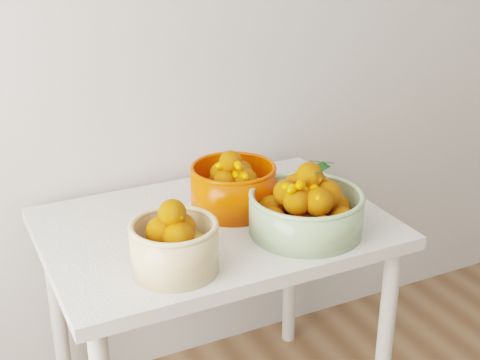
{
  "coord_description": "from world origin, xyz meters",
  "views": [
    {
      "loc": [
        -0.98,
        -0.02,
        1.64
      ],
      "look_at": [
        -0.23,
        1.5,
        0.92
      ],
      "focal_mm": 50.0,
      "sensor_mm": 36.0,
      "label": 1
    }
  ],
  "objects_px": {
    "table": "(216,251)",
    "bowl_orange": "(233,186)",
    "bowl_cream": "(174,244)",
    "bowl_green": "(306,208)"
  },
  "relations": [
    {
      "from": "bowl_green",
      "to": "table",
      "type": "bearing_deg",
      "value": 141.77
    },
    {
      "from": "bowl_green",
      "to": "bowl_orange",
      "type": "bearing_deg",
      "value": 118.0
    },
    {
      "from": "bowl_green",
      "to": "bowl_orange",
      "type": "relative_size",
      "value": 1.46
    },
    {
      "from": "table",
      "to": "bowl_orange",
      "type": "bearing_deg",
      "value": 35.15
    },
    {
      "from": "table",
      "to": "bowl_orange",
      "type": "height_order",
      "value": "bowl_orange"
    },
    {
      "from": "table",
      "to": "bowl_green",
      "type": "bearing_deg",
      "value": -38.23
    },
    {
      "from": "bowl_cream",
      "to": "bowl_orange",
      "type": "bearing_deg",
      "value": 42.26
    },
    {
      "from": "bowl_cream",
      "to": "bowl_green",
      "type": "distance_m",
      "value": 0.42
    },
    {
      "from": "table",
      "to": "bowl_green",
      "type": "xyz_separation_m",
      "value": [
        0.21,
        -0.17,
        0.17
      ]
    },
    {
      "from": "table",
      "to": "bowl_green",
      "type": "height_order",
      "value": "bowl_green"
    }
  ]
}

